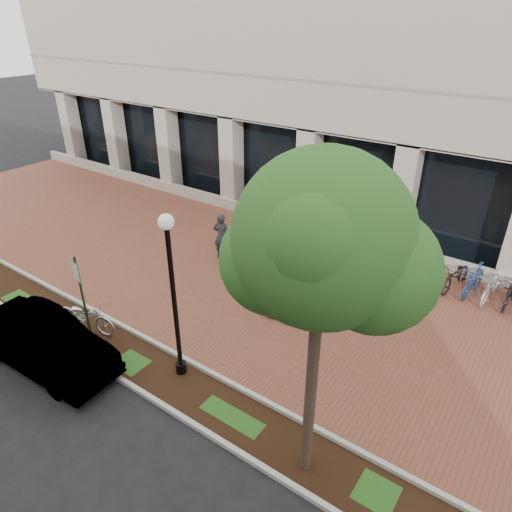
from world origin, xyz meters
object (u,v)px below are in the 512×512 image
Objects in this scene: pedestrian_right at (273,289)px; sedan_near_curb at (44,343)px; street_tree at (325,250)px; parking_sign at (80,287)px; bike_rack_cluster at (500,288)px; bollard at (394,284)px; locked_bicycle at (86,316)px; lamppost at (173,291)px; pedestrian_mid at (294,268)px; pedestrian_left at (222,236)px.

pedestrian_right reaches higher than sedan_near_curb.
sedan_near_curb is (-7.15, -1.27, -4.35)m from street_tree.
parking_sign is 12.77m from bike_rack_cluster.
bollard is at bearing -142.60° from bike_rack_cluster.
parking_sign is 1.11m from locked_bicycle.
locked_bicycle is 1.05× the size of pedestrian_right.
lamppost reaches higher than parking_sign.
locked_bicycle is 1.09× the size of pedestrian_mid.
pedestrian_right reaches higher than locked_bicycle.
parking_sign reaches higher than pedestrian_left.
bike_rack_cluster is at bearing 53.72° from lamppost.
parking_sign reaches higher than pedestrian_right.
bike_rack_cluster is at bearing -179.77° from pedestrian_left.
street_tree is at bearing -83.31° from bollard.
pedestrian_left is at bearing -3.41° from sedan_near_curb.
pedestrian_right is at bearing -60.45° from locked_bicycle.
sedan_near_curb reaches higher than bike_rack_cluster.
sedan_near_curb is at bearing 179.31° from locked_bicycle.
street_tree is at bearing -82.97° from sedan_near_curb.
parking_sign is 1.37× the size of pedestrian_right.
pedestrian_right is at bearing 81.00° from lamppost.
pedestrian_left is 6.38m from bollard.
pedestrian_mid is (3.83, 5.28, 0.39)m from locked_bicycle.
pedestrian_mid is 0.51× the size of bike_rack_cluster.
street_tree reaches higher than pedestrian_mid.
pedestrian_mid reaches higher than sedan_near_curb.
pedestrian_left is (0.24, 5.83, -0.71)m from parking_sign.
bike_rack_cluster is (5.68, 3.28, -0.39)m from pedestrian_mid.
pedestrian_left reaches higher than sedan_near_curb.
street_tree is 8.40m from bollard.
street_tree reaches higher than pedestrian_left.
parking_sign is at bearing -131.85° from bike_rack_cluster.
parking_sign is at bearing 70.77° from pedestrian_left.
locked_bicycle is 6.53m from pedestrian_mid.
sedan_near_curb is at bearing 49.88° from pedestrian_mid.
pedestrian_mid is at bearing -152.03° from bollard.
lamppost is at bearing -62.81° from sedan_near_curb.
sedan_near_curb reaches higher than locked_bicycle.
street_tree reaches higher than locked_bicycle.
pedestrian_mid is at bearing -30.15° from sedan_near_curb.
parking_sign reaches higher than bike_rack_cluster.
bike_rack_cluster is at bearing 50.91° from parking_sign.
parking_sign is 5.88m from pedestrian_left.
bike_rack_cluster is at bearing -133.76° from pedestrian_right.
street_tree is at bearing 122.96° from pedestrian_left.
pedestrian_right is (3.59, -1.98, 0.03)m from pedestrian_left.
street_tree is 3.59× the size of pedestrian_right.
pedestrian_left reaches higher than bike_rack_cluster.
locked_bicycle is (-7.50, 0.24, -4.55)m from street_tree.
lamppost is 6.45m from pedestrian_left.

